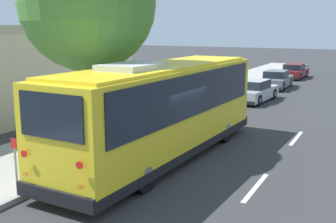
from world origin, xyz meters
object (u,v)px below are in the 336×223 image
sign_post_near (16,164)px  parked_sedan_maroon (294,72)px  shuttle_bus (163,106)px  parked_sedan_silver (254,91)px  fire_hydrant (200,101)px  sign_post_far (59,147)px  parked_sedan_gray (276,80)px

sign_post_near → parked_sedan_maroon: bearing=-2.7°
shuttle_bus → parked_sedan_maroon: (25.77, 0.52, -1.22)m
parked_sedan_silver → fire_hydrant: size_ratio=5.69×
parked_sedan_maroon → fire_hydrant: size_ratio=5.67×
sign_post_far → shuttle_bus: bearing=-33.2°
parked_sedan_maroon → sign_post_near: size_ratio=3.23×
parked_sedan_maroon → sign_post_near: bearing=179.2°
shuttle_bus → sign_post_far: 3.64m
parked_sedan_silver → parked_sedan_maroon: 13.21m
parked_sedan_maroon → sign_post_near: 30.45m
sign_post_far → fire_hydrant: size_ratio=1.81×
parked_sedan_gray → shuttle_bus: bearing=-179.3°
shuttle_bus → parked_sedan_silver: bearing=4.0°
parked_sedan_silver → sign_post_near: 17.28m
sign_post_near → parked_sedan_silver: bearing=-5.1°
parked_sedan_maroon → sign_post_far: 28.76m
sign_post_far → sign_post_near: bearing=180.0°
shuttle_bus → sign_post_near: shuttle_bus is taller
parked_sedan_maroon → fire_hydrant: bearing=176.6°
shuttle_bus → parked_sedan_gray: 18.82m
parked_sedan_maroon → sign_post_far: bearing=179.0°
parked_sedan_maroon → sign_post_near: sign_post_near is taller
parked_sedan_gray → fire_hydrant: parked_sedan_gray is taller
parked_sedan_gray → fire_hydrant: 10.59m
parked_sedan_gray → parked_sedan_maroon: parked_sedan_gray is taller
parked_sedan_gray → parked_sedan_maroon: 7.00m
sign_post_near → sign_post_far: 1.70m
sign_post_near → fire_hydrant: (12.96, 0.19, -0.33)m
parked_sedan_silver → sign_post_near: size_ratio=3.24×
parked_sedan_silver → sign_post_far: bearing=178.4°
shuttle_bus → sign_post_far: shuttle_bus is taller
parked_sedan_silver → fire_hydrant: bearing=161.8°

